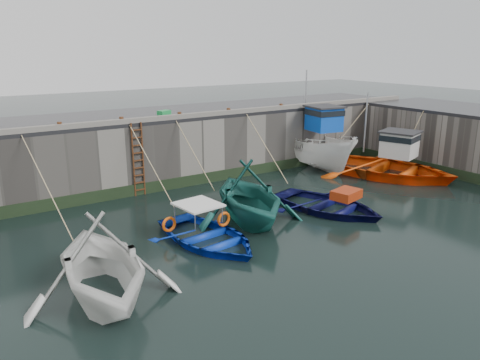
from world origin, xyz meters
TOP-DOWN VIEW (x-y plane):
  - ground at (0.00, 0.00)m, footprint 120.00×120.00m
  - quay_back at (0.00, 12.50)m, footprint 30.00×5.00m
  - road_back at (0.00, 12.50)m, footprint 30.00×5.00m
  - kerb_back at (0.00, 10.15)m, footprint 30.00×0.30m
  - algae_back at (0.00, 9.96)m, footprint 30.00×0.08m
  - ladder at (-2.00, 9.91)m, footprint 0.51×0.08m
  - boat_near_white at (-6.09, 2.20)m, footprint 4.64×5.25m
  - boat_near_white_rope at (-6.09, 7.35)m, footprint 0.04×5.91m
  - boat_near_blue at (-2.08, 3.81)m, footprint 3.66×4.76m
  - boat_near_blue_rope at (-2.08, 8.15)m, footprint 0.04×4.51m
  - boat_near_blacktrim at (0.22, 4.76)m, footprint 5.31×5.80m
  - boat_near_blacktrim_rope at (0.22, 8.63)m, footprint 0.04×3.77m
  - boat_near_navy at (3.46, 3.93)m, footprint 4.36×5.33m
  - boat_near_navy_rope at (3.46, 8.21)m, footprint 0.04×4.42m
  - boat_far_white at (7.86, 9.45)m, footprint 3.23×6.54m
  - boat_far_orange at (9.51, 6.11)m, footprint 6.87×8.08m
  - fish_crate at (-0.22, 10.99)m, footprint 0.66×0.53m
  - bollard_a at (-5.00, 10.25)m, footprint 0.18×0.18m
  - bollard_b at (-2.50, 10.25)m, footprint 0.18×0.18m
  - bollard_c at (0.20, 10.25)m, footprint 0.18×0.18m
  - bollard_d at (2.80, 10.25)m, footprint 0.18×0.18m
  - bollard_e at (6.00, 10.25)m, footprint 0.18×0.18m

SIDE VIEW (x-z plane):
  - ground at x=0.00m, z-range 0.00..0.00m
  - boat_near_white at x=-6.09m, z-range -1.28..1.28m
  - boat_near_white_rope at x=-6.09m, z-range -1.55..1.55m
  - boat_near_blue at x=-2.08m, z-range -0.46..0.46m
  - boat_near_blue_rope at x=-2.08m, z-range -1.55..1.55m
  - boat_near_blacktrim at x=0.22m, z-range -1.29..1.29m
  - boat_near_blacktrim_rope at x=0.22m, z-range -1.55..1.55m
  - boat_near_navy at x=3.46m, z-range -0.48..0.48m
  - boat_near_navy_rope at x=3.46m, z-range -1.55..1.55m
  - algae_back at x=0.00m, z-range 0.00..0.50m
  - boat_far_orange at x=9.51m, z-range -1.76..2.66m
  - boat_far_white at x=7.86m, z-range -1.68..3.74m
  - quay_back at x=0.00m, z-range 0.00..3.00m
  - ladder at x=-2.00m, z-range -0.01..3.19m
  - road_back at x=0.00m, z-range 3.00..3.16m
  - kerb_back at x=0.00m, z-range 3.16..3.36m
  - bollard_a at x=-5.00m, z-range 3.16..3.44m
  - bollard_b at x=-2.50m, z-range 3.16..3.44m
  - bollard_c at x=0.20m, z-range 3.16..3.44m
  - bollard_d at x=2.80m, z-range 3.16..3.44m
  - bollard_e at x=6.00m, z-range 3.16..3.44m
  - fish_crate at x=-0.22m, z-range 3.16..3.46m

